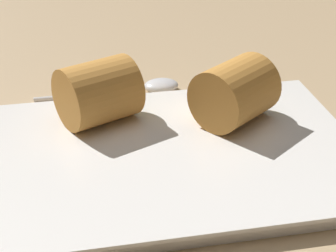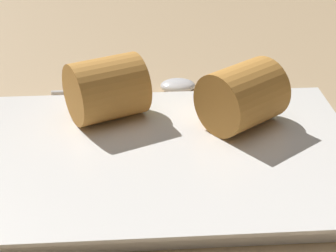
% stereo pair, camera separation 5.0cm
% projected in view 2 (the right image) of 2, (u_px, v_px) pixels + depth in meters
% --- Properties ---
extents(table_surface, '(1.80, 1.40, 0.02)m').
position_uv_depth(table_surface, '(145.00, 166.00, 0.50)').
color(table_surface, tan).
rests_on(table_surface, ground).
extents(serving_plate, '(0.33, 0.22, 0.01)m').
position_uv_depth(serving_plate, '(168.00, 157.00, 0.48)').
color(serving_plate, white).
rests_on(serving_plate, table_surface).
extents(roll_front_left, '(0.08, 0.08, 0.06)m').
position_uv_depth(roll_front_left, '(111.00, 88.00, 0.52)').
color(roll_front_left, '#C68438').
rests_on(roll_front_left, serving_plate).
extents(roll_front_right, '(0.09, 0.09, 0.06)m').
position_uv_depth(roll_front_right, '(246.00, 95.00, 0.50)').
color(roll_front_right, '#C68438').
rests_on(roll_front_right, serving_plate).
extents(spoon, '(0.16, 0.03, 0.01)m').
position_uv_depth(spoon, '(166.00, 86.00, 0.61)').
color(spoon, silver).
rests_on(spoon, table_surface).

